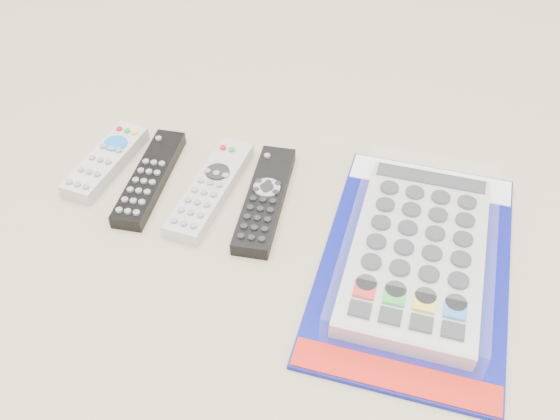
% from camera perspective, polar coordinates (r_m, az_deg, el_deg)
% --- Properties ---
extents(remote_small_grey, '(0.07, 0.16, 0.02)m').
position_cam_1_polar(remote_small_grey, '(0.91, -15.63, 4.31)').
color(remote_small_grey, '#AAAAAD').
rests_on(remote_small_grey, ground).
extents(remote_slim_black, '(0.05, 0.19, 0.02)m').
position_cam_1_polar(remote_slim_black, '(0.87, -11.82, 2.91)').
color(remote_slim_black, black).
rests_on(remote_slim_black, ground).
extents(remote_silver_dvd, '(0.07, 0.20, 0.02)m').
position_cam_1_polar(remote_silver_dvd, '(0.84, -6.37, 1.96)').
color(remote_silver_dvd, '#B6B6BB').
rests_on(remote_silver_dvd, ground).
extents(remote_large_black, '(0.06, 0.20, 0.02)m').
position_cam_1_polar(remote_large_black, '(0.82, -1.37, 1.03)').
color(remote_large_black, black).
rests_on(remote_large_black, ground).
extents(jumbo_remote_packaged, '(0.24, 0.37, 0.05)m').
position_cam_1_polar(jumbo_remote_packaged, '(0.76, 12.48, -3.61)').
color(jumbo_remote_packaged, navy).
rests_on(jumbo_remote_packaged, ground).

